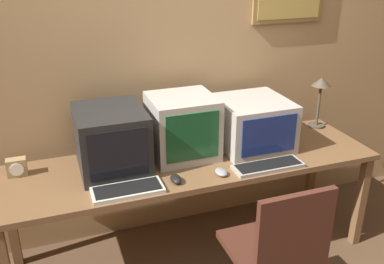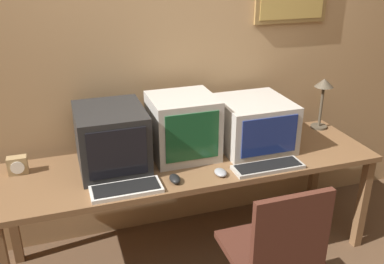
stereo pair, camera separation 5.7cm
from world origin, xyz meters
The scene contains 11 objects.
wall_back centered at (0.01, 1.39, 1.30)m, with size 8.00×0.08×2.60m.
desk centered at (0.00, 0.95, 0.65)m, with size 2.35×0.67×0.71m.
monitor_left centered at (-0.48, 1.03, 0.90)m, with size 0.40×0.47×0.37m.
monitor_center centered at (-0.03, 1.05, 0.91)m, with size 0.40×0.39×0.39m.
monitor_right centered at (0.45, 1.03, 0.87)m, with size 0.45×0.47×0.32m.
keyboard_main centered at (-0.46, 0.71, 0.72)m, with size 0.39×0.17×0.03m.
keyboard_side centered at (0.40, 0.70, 0.72)m, with size 0.44×0.15×0.03m.
mouse_near_keyboard centered at (-0.18, 0.73, 0.73)m, with size 0.06×0.10×0.04m.
mouse_far_corner centered at (0.10, 0.72, 0.73)m, with size 0.07×0.10×0.03m.
desk_clock centered at (-1.02, 1.11, 0.76)m, with size 0.11×0.07×0.11m.
desk_lamp centered at (1.06, 1.16, 0.99)m, with size 0.13×0.13×0.38m.
Camera 2 is at (-0.75, -1.32, 1.94)m, focal length 40.00 mm.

